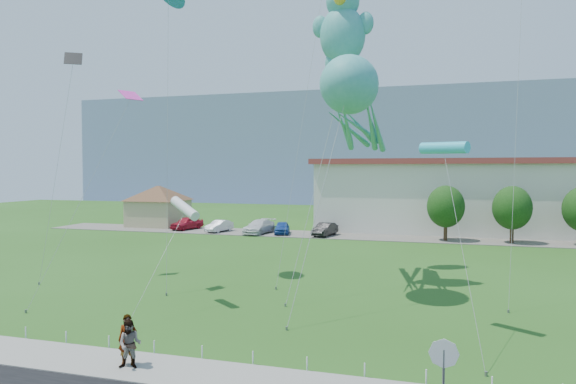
{
  "coord_description": "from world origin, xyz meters",
  "views": [
    {
      "loc": [
        9.31,
        -18.29,
        6.99
      ],
      "look_at": [
        1.57,
        8.0,
        5.8
      ],
      "focal_mm": 32.0,
      "sensor_mm": 36.0,
      "label": 1
    }
  ],
  "objects_px": {
    "parked_car_silver": "(219,226)",
    "teddy_bear_kite": "(343,28)",
    "pedestrian_left": "(128,340)",
    "parked_car_white": "(259,227)",
    "parked_car_black": "(325,229)",
    "stop_sign": "(444,362)",
    "parked_car_red": "(187,223)",
    "parked_car_blue": "(282,228)",
    "pedestrian_right": "(130,344)",
    "pavilion": "(159,202)",
    "octopus_kite": "(353,102)"
  },
  "relations": [
    {
      "from": "parked_car_red",
      "to": "teddy_bear_kite",
      "type": "bearing_deg",
      "value": -31.6
    },
    {
      "from": "pedestrian_left",
      "to": "teddy_bear_kite",
      "type": "bearing_deg",
      "value": 49.36
    },
    {
      "from": "pedestrian_right",
      "to": "octopus_kite",
      "type": "height_order",
      "value": "octopus_kite"
    },
    {
      "from": "pavilion",
      "to": "parked_car_white",
      "type": "xyz_separation_m",
      "value": [
        14.56,
        -3.81,
        -2.23
      ]
    },
    {
      "from": "parked_car_silver",
      "to": "teddy_bear_kite",
      "type": "xyz_separation_m",
      "value": [
        17.84,
        -21.69,
        14.81
      ]
    },
    {
      "from": "parked_car_black",
      "to": "octopus_kite",
      "type": "height_order",
      "value": "octopus_kite"
    },
    {
      "from": "pedestrian_left",
      "to": "parked_car_silver",
      "type": "bearing_deg",
      "value": 86.07
    },
    {
      "from": "pavilion",
      "to": "pedestrian_left",
      "type": "height_order",
      "value": "pavilion"
    },
    {
      "from": "teddy_bear_kite",
      "to": "pedestrian_right",
      "type": "bearing_deg",
      "value": -106.21
    },
    {
      "from": "pedestrian_right",
      "to": "parked_car_red",
      "type": "relative_size",
      "value": 0.38
    },
    {
      "from": "parked_car_blue",
      "to": "octopus_kite",
      "type": "distance_m",
      "value": 28.37
    },
    {
      "from": "pedestrian_left",
      "to": "parked_car_white",
      "type": "xyz_separation_m",
      "value": [
        -8.28,
        36.95,
        -0.2
      ]
    },
    {
      "from": "octopus_kite",
      "to": "pedestrian_left",
      "type": "bearing_deg",
      "value": -113.46
    },
    {
      "from": "parked_car_white",
      "to": "octopus_kite",
      "type": "height_order",
      "value": "octopus_kite"
    },
    {
      "from": "parked_car_white",
      "to": "parked_car_black",
      "type": "bearing_deg",
      "value": 7.45
    },
    {
      "from": "pedestrian_left",
      "to": "pedestrian_right",
      "type": "bearing_deg",
      "value": -67.57
    },
    {
      "from": "pavilion",
      "to": "teddy_bear_kite",
      "type": "xyz_separation_m",
      "value": [
        27.64,
        -25.38,
        12.49
      ]
    },
    {
      "from": "stop_sign",
      "to": "parked_car_red",
      "type": "bearing_deg",
      "value": 125.53
    },
    {
      "from": "pedestrian_right",
      "to": "parked_car_red",
      "type": "height_order",
      "value": "pedestrian_right"
    },
    {
      "from": "pavilion",
      "to": "parked_car_black",
      "type": "distance_m",
      "value": 22.36
    },
    {
      "from": "parked_car_white",
      "to": "pedestrian_left",
      "type": "bearing_deg",
      "value": -69.69
    },
    {
      "from": "parked_car_white",
      "to": "parked_car_black",
      "type": "distance_m",
      "value": 7.34
    },
    {
      "from": "parked_car_red",
      "to": "octopus_kite",
      "type": "xyz_separation_m",
      "value": [
        23.35,
        -24.71,
        9.98
      ]
    },
    {
      "from": "stop_sign",
      "to": "parked_car_black",
      "type": "xyz_separation_m",
      "value": [
        -11.59,
        38.36,
        -1.13
      ]
    },
    {
      "from": "octopus_kite",
      "to": "teddy_bear_kite",
      "type": "relative_size",
      "value": 0.76
    },
    {
      "from": "pavilion",
      "to": "parked_car_white",
      "type": "height_order",
      "value": "pavilion"
    },
    {
      "from": "pedestrian_left",
      "to": "parked_car_silver",
      "type": "relative_size",
      "value": 0.46
    },
    {
      "from": "parked_car_red",
      "to": "pedestrian_left",
      "type": "bearing_deg",
      "value": -51.43
    },
    {
      "from": "octopus_kite",
      "to": "parked_car_white",
      "type": "bearing_deg",
      "value": 120.82
    },
    {
      "from": "parked_car_silver",
      "to": "parked_car_white",
      "type": "height_order",
      "value": "parked_car_white"
    },
    {
      "from": "pavilion",
      "to": "parked_car_blue",
      "type": "bearing_deg",
      "value": -11.64
    },
    {
      "from": "parked_car_silver",
      "to": "parked_car_blue",
      "type": "bearing_deg",
      "value": 12.53
    },
    {
      "from": "stop_sign",
      "to": "parked_car_black",
      "type": "height_order",
      "value": "stop_sign"
    },
    {
      "from": "pavilion",
      "to": "stop_sign",
      "type": "bearing_deg",
      "value": -51.56
    },
    {
      "from": "parked_car_black",
      "to": "teddy_bear_kite",
      "type": "bearing_deg",
      "value": -64.33
    },
    {
      "from": "parked_car_black",
      "to": "parked_car_red",
      "type": "bearing_deg",
      "value": -173.19
    },
    {
      "from": "pedestrian_left",
      "to": "octopus_kite",
      "type": "xyz_separation_m",
      "value": [
        5.8,
        13.36,
        9.79
      ]
    },
    {
      "from": "parked_car_silver",
      "to": "teddy_bear_kite",
      "type": "distance_m",
      "value": 31.75
    },
    {
      "from": "stop_sign",
      "to": "parked_car_red",
      "type": "height_order",
      "value": "stop_sign"
    },
    {
      "from": "teddy_bear_kite",
      "to": "pavilion",
      "type": "bearing_deg",
      "value": 137.44
    },
    {
      "from": "parked_car_white",
      "to": "parked_car_red",
      "type": "bearing_deg",
      "value": -179.18
    },
    {
      "from": "parked_car_blue",
      "to": "octopus_kite",
      "type": "relative_size",
      "value": 0.28
    },
    {
      "from": "pedestrian_left",
      "to": "parked_car_red",
      "type": "height_order",
      "value": "pedestrian_left"
    },
    {
      "from": "pedestrian_left",
      "to": "parked_car_black",
      "type": "height_order",
      "value": "pedestrian_left"
    },
    {
      "from": "parked_car_white",
      "to": "teddy_bear_kite",
      "type": "distance_m",
      "value": 29.2
    },
    {
      "from": "parked_car_silver",
      "to": "teddy_bear_kite",
      "type": "relative_size",
      "value": 0.21
    },
    {
      "from": "pedestrian_right",
      "to": "octopus_kite",
      "type": "relative_size",
      "value": 0.12
    },
    {
      "from": "pedestrian_right",
      "to": "teddy_bear_kite",
      "type": "xyz_separation_m",
      "value": [
        4.54,
        15.64,
        14.57
      ]
    },
    {
      "from": "parked_car_white",
      "to": "parked_car_blue",
      "type": "distance_m",
      "value": 2.56
    },
    {
      "from": "parked_car_red",
      "to": "parked_car_blue",
      "type": "bearing_deg",
      "value": 9.82
    }
  ]
}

